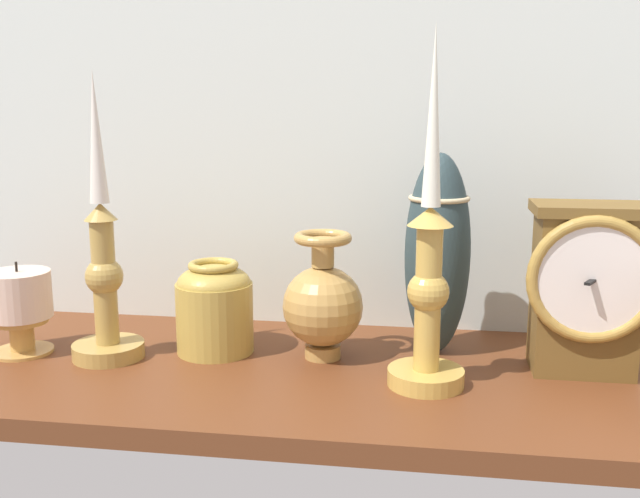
# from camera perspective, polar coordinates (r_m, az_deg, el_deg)

# --- Properties ---
(ground_plane) EXTENTS (1.00, 0.36, 0.02)m
(ground_plane) POSITION_cam_1_polar(r_m,az_deg,el_deg) (0.85, -0.17, -10.15)
(ground_plane) COLOR brown
(back_wall) EXTENTS (1.20, 0.02, 0.65)m
(back_wall) POSITION_cam_1_polar(r_m,az_deg,el_deg) (0.97, 1.54, 12.90)
(back_wall) COLOR silver
(back_wall) RESTS_ON ground_plane
(mantel_clock) EXTENTS (0.14, 0.10, 0.19)m
(mantel_clock) POSITION_cam_1_polar(r_m,az_deg,el_deg) (0.85, 20.21, -2.78)
(mantel_clock) COLOR brown
(mantel_clock) RESTS_ON ground_plane
(candlestick_tall_left) EXTENTS (0.08, 0.08, 0.38)m
(candlestick_tall_left) POSITION_cam_1_polar(r_m,az_deg,el_deg) (0.77, 8.53, -2.57)
(candlestick_tall_left) COLOR gold
(candlestick_tall_left) RESTS_ON ground_plane
(candlestick_tall_center) EXTENTS (0.08, 0.08, 0.34)m
(candlestick_tall_center) POSITION_cam_1_polar(r_m,az_deg,el_deg) (0.88, -16.72, -1.90)
(candlestick_tall_center) COLOR #AF8B44
(candlestick_tall_center) RESTS_ON ground_plane
(brass_vase_bulbous) EXTENTS (0.10, 0.10, 0.15)m
(brass_vase_bulbous) POSITION_cam_1_polar(r_m,az_deg,el_deg) (0.86, 0.33, -4.22)
(brass_vase_bulbous) COLOR #B68A47
(brass_vase_bulbous) RESTS_ON ground_plane
(brass_vase_jar) EXTENTS (0.09, 0.09, 0.11)m
(brass_vase_jar) POSITION_cam_1_polar(r_m,az_deg,el_deg) (0.89, -8.31, -4.42)
(brass_vase_jar) COLOR #B29441
(brass_vase_jar) RESTS_ON ground_plane
(pillar_candle_front) EXTENTS (0.08, 0.08, 0.11)m
(pillar_candle_front) POSITION_cam_1_polar(r_m,az_deg,el_deg) (0.95, -22.60, -4.07)
(pillar_candle_front) COLOR tan
(pillar_candle_front) RESTS_ON ground_plane
(tall_ceramic_vase) EXTENTS (0.08, 0.08, 0.24)m
(tall_ceramic_vase) POSITION_cam_1_polar(r_m,az_deg,el_deg) (0.88, 9.23, -0.35)
(tall_ceramic_vase) COLOR #2A3C3F
(tall_ceramic_vase) RESTS_ON ground_plane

